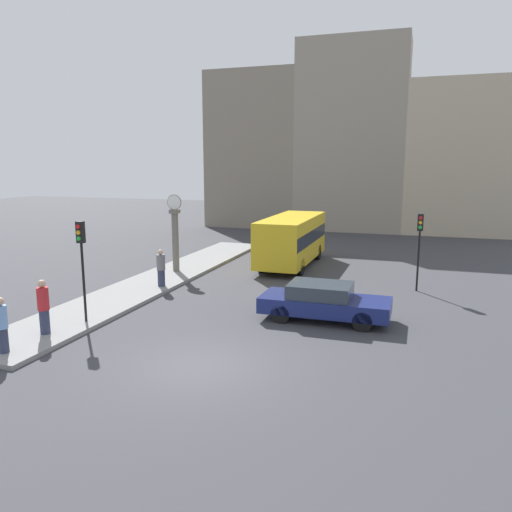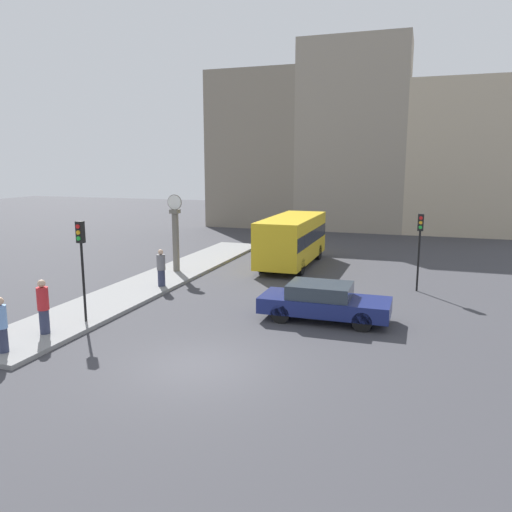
% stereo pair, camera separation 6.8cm
% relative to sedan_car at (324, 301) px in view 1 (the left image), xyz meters
% --- Properties ---
extents(ground_plane, '(120.00, 120.00, 0.00)m').
position_rel_sedan_car_xyz_m(ground_plane, '(-2.60, -5.39, -0.72)').
color(ground_plane, '#38383D').
extents(sidewalk_corner, '(2.93, 22.66, 0.15)m').
position_rel_sedan_car_xyz_m(sidewalk_corner, '(-8.91, 3.93, -0.64)').
color(sidewalk_corner, gray).
rests_on(sidewalk_corner, ground_plane).
extents(building_row, '(26.12, 5.00, 15.90)m').
position_rel_sedan_car_xyz_m(building_row, '(-2.92, 26.67, 6.37)').
color(building_row, gray).
rests_on(building_row, ground_plane).
extents(sedan_car, '(4.76, 1.89, 1.39)m').
position_rel_sedan_car_xyz_m(sedan_car, '(0.00, 0.00, 0.00)').
color(sedan_car, navy).
rests_on(sedan_car, ground_plane).
extents(bus_distant, '(2.41, 7.41, 2.79)m').
position_rel_sedan_car_xyz_m(bus_distant, '(-3.64, 9.44, 0.87)').
color(bus_distant, gold).
rests_on(bus_distant, ground_plane).
extents(traffic_light_near, '(0.26, 0.24, 3.63)m').
position_rel_sedan_car_xyz_m(traffic_light_near, '(-8.02, -3.33, 2.04)').
color(traffic_light_near, black).
rests_on(traffic_light_near, sidewalk_corner).
extents(traffic_light_far, '(0.26, 0.24, 3.55)m').
position_rel_sedan_car_xyz_m(traffic_light_far, '(3.25, 5.62, 1.83)').
color(traffic_light_far, black).
rests_on(traffic_light_far, ground_plane).
extents(street_clock, '(0.80, 0.45, 4.03)m').
position_rel_sedan_car_xyz_m(street_clock, '(-8.90, 5.42, 1.36)').
color(street_clock, '#666056').
rests_on(street_clock, sidewalk_corner).
extents(pedestrian_blue_stripe, '(0.34, 0.34, 1.72)m').
position_rel_sedan_car_xyz_m(pedestrian_blue_stripe, '(-8.47, -6.63, 0.31)').
color(pedestrian_blue_stripe, '#2D334C').
rests_on(pedestrian_blue_stripe, sidewalk_corner).
extents(pedestrian_red_top, '(0.38, 0.38, 1.85)m').
position_rel_sedan_car_xyz_m(pedestrian_red_top, '(-8.49, -4.85, 0.36)').
color(pedestrian_red_top, '#2D334C').
rests_on(pedestrian_red_top, sidewalk_corner).
extents(pedestrian_grey_jacket, '(0.40, 0.40, 1.72)m').
position_rel_sedan_car_xyz_m(pedestrian_grey_jacket, '(-8.02, 2.23, 0.29)').
color(pedestrian_grey_jacket, '#2D334C').
rests_on(pedestrian_grey_jacket, sidewalk_corner).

